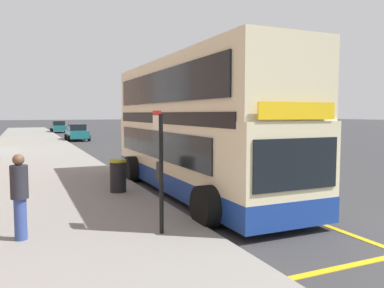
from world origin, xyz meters
TOP-DOWN VIEW (x-y plane):
  - ground_plane at (0.00, 32.00)m, footprint 260.00×260.00m
  - pavement_near at (-7.00, 32.00)m, footprint 6.00×76.00m
  - double_decker_bus at (-2.46, 7.59)m, footprint 3.19×10.44m
  - bus_bay_markings at (-2.54, 7.29)m, footprint 2.91×13.10m
  - bus_stop_sign at (-5.07, 3.57)m, footprint 0.09×0.51m
  - parked_car_teal_across at (-2.84, 34.60)m, footprint 2.09×4.20m
  - parked_car_teal_behind at (2.96, 21.52)m, footprint 2.09×4.20m
  - parked_car_teal_far at (-3.10, 51.81)m, footprint 2.09×4.20m
  - parked_car_white_kerbside at (4.85, 38.43)m, footprint 2.09×4.20m
  - pedestrian_waiting_near_sign at (-7.78, 4.24)m, footprint 0.34×0.34m
  - litter_bin at (-4.93, 8.09)m, footprint 0.54×0.54m

SIDE VIEW (x-z plane):
  - ground_plane at x=0.00m, z-range 0.00..0.00m
  - bus_bay_markings at x=-2.54m, z-range 0.00..0.01m
  - pavement_near at x=-7.00m, z-range 0.00..0.14m
  - litter_bin at x=-4.93m, z-range 0.14..1.19m
  - parked_car_teal_across at x=-2.84m, z-range -0.01..1.61m
  - parked_car_teal_behind at x=2.96m, z-range -0.01..1.61m
  - parked_car_teal_far at x=-3.10m, z-range -0.01..1.61m
  - parked_car_white_kerbside at x=4.85m, z-range -0.01..1.61m
  - pedestrian_waiting_near_sign at x=-7.78m, z-range 0.22..1.94m
  - bus_stop_sign at x=-5.07m, z-range 0.38..2.97m
  - double_decker_bus at x=-2.46m, z-range -0.14..4.26m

